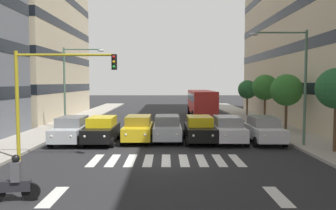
{
  "coord_description": "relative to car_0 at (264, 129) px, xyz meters",
  "views": [
    {
      "loc": [
        -0.04,
        17.03,
        3.93
      ],
      "look_at": [
        -0.12,
        -6.53,
        2.39
      ],
      "focal_mm": 36.39,
      "sensor_mm": 36.0,
      "label": 1
    }
  ],
  "objects": [
    {
      "name": "traffic_light_gantry",
      "position": [
        12.26,
        5.17,
        2.87
      ],
      "size": [
        5.04,
        0.36,
        5.5
      ],
      "color": "#AD991E",
      "rests_on": "ground_plane"
    },
    {
      "name": "lane_arrow_0",
      "position": [
        2.46,
        10.48,
        -0.88
      ],
      "size": [
        0.5,
        2.2,
        0.01
      ],
      "primitive_type": "cube",
      "color": "silver",
      "rests_on": "ground_plane"
    },
    {
      "name": "street_tree_1",
      "position": [
        -3.02,
        -4.49,
        2.47
      ],
      "size": [
        2.47,
        2.47,
        4.45
      ],
      "color": "#513823",
      "rests_on": "sidewalk_left"
    },
    {
      "name": "bus_behind_traffic",
      "position": [
        2.31,
        -17.36,
        0.97
      ],
      "size": [
        2.78,
        10.5,
        3.0
      ],
      "color": "red",
      "rests_on": "ground_plane"
    },
    {
      "name": "car_1",
      "position": [
        2.31,
        -0.18,
        0.0
      ],
      "size": [
        2.02,
        4.44,
        1.72
      ],
      "color": "silver",
      "rests_on": "ground_plane"
    },
    {
      "name": "car_5",
      "position": [
        10.55,
        0.08,
        0.0
      ],
      "size": [
        2.02,
        4.44,
        1.72
      ],
      "color": "black",
      "rests_on": "ground_plane"
    },
    {
      "name": "car_2",
      "position": [
        4.16,
        -0.25,
        0.0
      ],
      "size": [
        2.02,
        4.44,
        1.72
      ],
      "color": "black",
      "rests_on": "ground_plane"
    },
    {
      "name": "street_tree_2",
      "position": [
        -2.89,
        -9.83,
        2.6
      ],
      "size": [
        2.39,
        2.39,
        4.55
      ],
      "color": "#513823",
      "rests_on": "sidewalk_left"
    },
    {
      "name": "car_0",
      "position": [
        0.0,
        0.0,
        0.0
      ],
      "size": [
        2.02,
        4.44,
        1.72
      ],
      "color": "silver",
      "rests_on": "ground_plane"
    },
    {
      "name": "street_lamp_left",
      "position": [
        -1.41,
        1.53,
        3.58
      ],
      "size": [
        3.52,
        0.28,
        6.92
      ],
      "color": "#4C6B56",
      "rests_on": "sidewalk_left"
    },
    {
      "name": "car_4",
      "position": [
        8.22,
        -0.57,
        0.0
      ],
      "size": [
        2.02,
        4.44,
        1.72
      ],
      "color": "gold",
      "rests_on": "ground_plane"
    },
    {
      "name": "street_tree_0",
      "position": [
        -2.94,
        3.49,
        2.72
      ],
      "size": [
        2.24,
        2.24,
        4.6
      ],
      "color": "#513823",
      "rests_on": "sidewalk_left"
    },
    {
      "name": "building_right_block_0",
      "position": [
        22.81,
        -16.76,
        9.12
      ],
      "size": [
        10.88,
        19.57,
        20.01
      ],
      "color": "beige",
      "rests_on": "ground_plane"
    },
    {
      "name": "street_lamp_right",
      "position": [
        14.13,
        -5.99,
        3.42
      ],
      "size": [
        3.38,
        0.28,
        6.66
      ],
      "color": "#4C6B56",
      "rests_on": "sidewalk_right"
    },
    {
      "name": "crosswalk_markings",
      "position": [
        6.35,
        4.98,
        -0.88
      ],
      "size": [
        7.65,
        2.8,
        0.01
      ],
      "color": "silver",
      "rests_on": "ground_plane"
    },
    {
      "name": "ground_plane",
      "position": [
        6.35,
        4.98,
        -0.89
      ],
      "size": [
        180.0,
        180.0,
        0.0
      ],
      "primitive_type": "plane",
      "color": "#262628"
    },
    {
      "name": "lane_arrow_1",
      "position": [
        10.24,
        10.48,
        -0.88
      ],
      "size": [
        0.5,
        2.2,
        0.01
      ],
      "primitive_type": "cube",
      "color": "silver",
      "rests_on": "ground_plane"
    },
    {
      "name": "street_tree_3",
      "position": [
        -3.01,
        -17.33,
        2.25
      ],
      "size": [
        2.16,
        2.16,
        4.09
      ],
      "color": "#513823",
      "rests_on": "sidewalk_left"
    },
    {
      "name": "car_3",
      "position": [
        6.29,
        -0.74,
        0.0
      ],
      "size": [
        2.02,
        4.44,
        1.72
      ],
      "color": "#B2B7BC",
      "rests_on": "ground_plane"
    },
    {
      "name": "motorcycle_with_rider",
      "position": [
        11.36,
        10.94,
        -0.24
      ],
      "size": [
        1.7,
        0.41,
        1.57
      ],
      "color": "black",
      "rests_on": "ground_plane"
    },
    {
      "name": "car_6",
      "position": [
        12.5,
        0.06,
        0.0
      ],
      "size": [
        2.02,
        4.44,
        1.72
      ],
      "color": "#B2B7BC",
      "rests_on": "ground_plane"
    }
  ]
}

